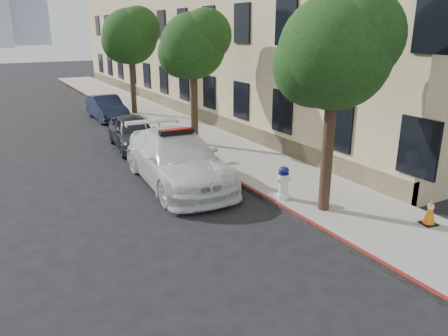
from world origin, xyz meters
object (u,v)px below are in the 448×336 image
at_px(parked_car_mid, 133,132).
at_px(fire_hydrant, 283,183).
at_px(parked_car_far, 107,108).
at_px(police_car, 177,159).
at_px(traffic_cone, 430,211).

relative_size(parked_car_mid, fire_hydrant, 4.23).
height_order(parked_car_far, fire_hydrant, parked_car_far).
bearing_deg(parked_car_far, police_car, -94.46).
distance_m(parked_car_far, fire_hydrant, 14.43).
height_order(parked_car_mid, traffic_cone, parked_car_mid).
bearing_deg(parked_car_mid, fire_hydrant, -71.51).
bearing_deg(fire_hydrant, parked_car_far, 115.41).
distance_m(police_car, parked_car_far, 11.35).
xyz_separation_m(police_car, traffic_cone, (4.08, -6.25, -0.34)).
distance_m(parked_car_mid, fire_hydrant, 8.13).
bearing_deg(police_car, parked_car_far, 89.78).
height_order(parked_car_mid, fire_hydrant, parked_car_mid).
xyz_separation_m(parked_car_mid, fire_hydrant, (1.81, -7.93, -0.07)).
distance_m(police_car, parked_car_mid, 4.88).
bearing_deg(police_car, traffic_cone, -53.33).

